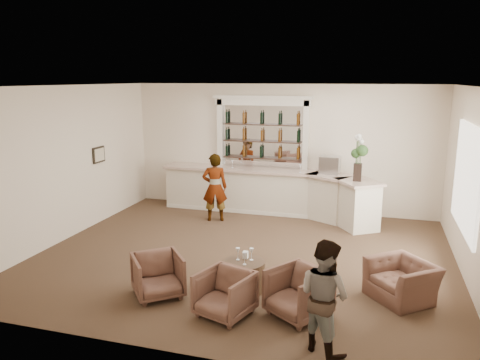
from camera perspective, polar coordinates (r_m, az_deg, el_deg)
name	(u,v)px	position (r m, az deg, el deg)	size (l,w,h in m)	color
ground	(244,255)	(9.41, 0.52, -9.14)	(8.00, 8.00, 0.00)	#523729
room_shell	(262,134)	(9.47, 2.69, 5.62)	(8.04, 7.02, 3.32)	#F0DEC7
bar_counter	(270,192)	(12.05, 3.71, -1.47)	(5.72, 1.80, 1.14)	white
back_bar_alcove	(262,133)	(12.26, 2.70, 5.71)	(2.64, 0.25, 3.00)	white
cocktail_table	(244,276)	(7.89, 0.52, -11.57)	(0.68, 0.68, 0.50)	#442C1D
sommelier	(215,187)	(11.41, -3.10, -0.90)	(0.61, 0.40, 1.67)	gray
guest	(324,296)	(6.19, 10.24, -13.73)	(0.73, 0.57, 1.49)	gray
armchair_left	(158,276)	(7.76, -9.97, -11.40)	(0.74, 0.76, 0.69)	brown
armchair_center	(225,294)	(7.07, -1.87, -13.71)	(0.73, 0.75, 0.68)	brown
armchair_right	(298,293)	(7.10, 7.12, -13.50)	(0.77, 0.79, 0.72)	brown
armchair_far	(402,281)	(7.98, 19.12, -11.52)	(0.95, 0.83, 0.62)	brown
espresso_machine	(330,165)	(11.74, 10.90, 1.85)	(0.48, 0.40, 0.42)	#AEAEB2
flower_vase	(358,155)	(10.92, 14.24, 3.00)	(0.28, 0.28, 1.07)	black
wine_glass_bar_left	(232,164)	(12.24, -0.95, 1.99)	(0.07, 0.07, 0.21)	white
wine_glass_bar_right	(300,168)	(11.72, 7.36, 1.42)	(0.07, 0.07, 0.21)	white
wine_glass_tbl_a	(238,254)	(7.81, -0.27, -9.00)	(0.07, 0.07, 0.21)	white
wine_glass_tbl_b	(251,254)	(7.79, 1.41, -9.04)	(0.07, 0.07, 0.21)	white
wine_glass_tbl_c	(244,258)	(7.62, 0.55, -9.55)	(0.07, 0.07, 0.21)	white
napkin_holder	(245,255)	(7.89, 0.67, -9.10)	(0.08, 0.08, 0.12)	white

